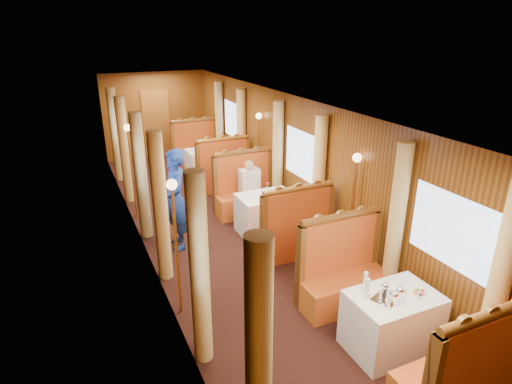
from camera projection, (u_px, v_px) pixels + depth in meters
floor at (230, 239)px, 7.98m from camera, size 3.00×12.00×0.01m
ceiling at (226, 104)px, 7.08m from camera, size 3.00×12.00×0.01m
wall_far at (156, 115)px, 12.62m from camera, size 3.00×0.01×2.50m
wall_left at (142, 188)px, 6.95m from camera, size 0.01×12.00×2.50m
wall_right at (302, 165)px, 8.10m from camera, size 0.01×12.00×2.50m
doorway_far at (157, 124)px, 12.69m from camera, size 0.80×0.04×2.00m
table_near at (391, 322)px, 5.16m from camera, size 1.05×0.72×0.75m
banquette_near_fwd at (461, 377)px, 4.28m from camera, size 1.30×0.55×1.34m
banquette_near_aft at (343, 276)px, 6.00m from camera, size 1.30×0.55×1.34m
table_mid at (266, 214)px, 8.13m from camera, size 1.05×0.72×0.75m
banquette_mid_fwd at (292, 233)px, 7.25m from camera, size 1.30×0.55×1.34m
banquette_mid_aft at (245, 194)px, 8.98m from camera, size 1.30×0.55×1.34m
table_far at (208, 164)px, 11.10m from camera, size 1.05×0.72×0.75m
banquette_far_fwd at (221, 173)px, 10.23m from camera, size 1.30×0.55×1.34m
banquette_far_aft at (196, 152)px, 11.95m from camera, size 1.30×0.55×1.34m
tea_tray at (387, 298)px, 4.96m from camera, size 0.41×0.37×0.01m
teapot_left at (394, 300)px, 4.84m from camera, size 0.18×0.15×0.13m
teapot_right at (400, 295)px, 4.91m from camera, size 0.18×0.14×0.14m
teapot_back at (385, 290)px, 5.01m from camera, size 0.19×0.16×0.13m
fruit_plate at (419, 293)px, 5.03m from camera, size 0.22×0.22×0.05m
cup_inboard at (367, 291)px, 4.93m from camera, size 0.08×0.08×0.26m
cup_outboard at (365, 284)px, 5.06m from camera, size 0.08×0.08×0.26m
rose_vase_mid at (267, 186)px, 7.97m from camera, size 0.06×0.06×0.36m
rose_vase_far at (206, 143)px, 10.87m from camera, size 0.06×0.06×0.36m
window_left_near at (213, 290)px, 3.91m from camera, size 0.01×1.20×0.90m
curtain_left_near_a at (258, 368)px, 3.39m from camera, size 0.22×0.22×2.35m
curtain_left_near_b at (199, 272)px, 4.71m from camera, size 0.22×0.22×2.35m
window_right_near at (451, 230)px, 5.05m from camera, size 0.01×1.20×0.90m
curtain_right_near_a at (499, 286)px, 4.45m from camera, size 0.22×0.22×2.35m
curtain_right_near_b at (396, 227)px, 5.78m from camera, size 0.22×0.22×2.35m
window_left_mid at (142, 176)px, 6.88m from camera, size 0.01×1.20×0.90m
curtain_left_mid_a at (160, 208)px, 6.36m from camera, size 0.22×0.22×2.35m
curtain_left_mid_b at (141, 177)px, 7.69m from camera, size 0.22×0.22×2.35m
window_right_mid at (302, 155)px, 8.03m from camera, size 0.01×1.20×0.90m
curtain_right_mid_a at (319, 182)px, 7.42m from camera, size 0.22×0.22×2.35m
curtain_right_mid_b at (278, 159)px, 8.75m from camera, size 0.22×0.22×2.35m
window_left_far at (114, 131)px, 9.86m from camera, size 0.01×1.20×0.90m
curtain_left_far_a at (125, 150)px, 9.33m from camera, size 0.22×0.22×2.35m
curtain_left_far_b at (115, 135)px, 10.66m from camera, size 0.22×0.22×2.35m
window_right_far at (233, 120)px, 11.00m from camera, size 0.01×1.20×0.90m
curtain_right_far_a at (241, 138)px, 10.40m from camera, size 0.22×0.22×2.35m
curtain_right_far_b at (220, 125)px, 11.72m from camera, size 0.22×0.22×2.35m
sconce_left_fore at (174, 221)px, 5.45m from camera, size 0.14×0.14×1.95m
sconce_right_fore at (354, 189)px, 6.53m from camera, size 0.14×0.14×1.95m
sconce_left_aft at (130, 152)px, 8.43m from camera, size 0.14×0.14×1.95m
sconce_right_aft at (259, 138)px, 9.50m from camera, size 0.14×0.14×1.95m
steward at (176, 200)px, 7.40m from camera, size 0.46×0.68×1.81m
passenger at (250, 183)px, 8.65m from camera, size 0.40×0.44×0.76m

